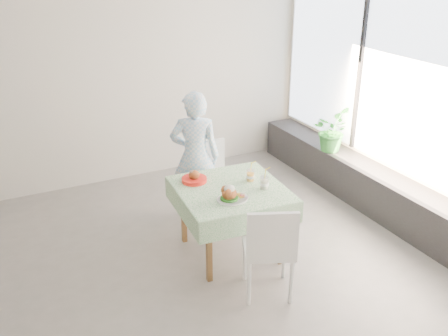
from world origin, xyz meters
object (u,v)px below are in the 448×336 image
chair_near (268,266)px  main_dish (231,195)px  cafe_table (231,213)px  diner (195,157)px  potted_plant (331,130)px  chair_far (211,197)px  juice_cup_orange (250,176)px

chair_near → main_dish: 0.73m
cafe_table → diner: size_ratio=0.73×
chair_near → potted_plant: potted_plant is taller
chair_far → chair_near: bearing=-94.8°
cafe_table → potted_plant: size_ratio=2.03×
chair_far → main_dish: size_ratio=2.95×
diner → chair_far: bearing=165.6°
chair_near → potted_plant: bearing=40.4°
diner → potted_plant: bearing=-152.8°
chair_far → main_dish: chair_far is taller
potted_plant → main_dish: bearing=-151.2°
chair_far → potted_plant: bearing=4.8°
cafe_table → main_dish: main_dish is taller
cafe_table → diner: (-0.01, 0.85, 0.31)m
chair_far → juice_cup_orange: bearing=-78.6°
diner → juice_cup_orange: (0.27, -0.79, 0.03)m
cafe_table → chair_far: 0.76m
diner → main_dish: diner is taller
juice_cup_orange → potted_plant: 1.84m
cafe_table → potted_plant: potted_plant is taller
juice_cup_orange → potted_plant: (1.65, 0.82, -0.02)m
cafe_table → chair_near: chair_near is taller
juice_cup_orange → chair_near: bearing=-107.8°
diner → main_dish: (-0.10, -1.08, 0.03)m
diner → main_dish: 1.09m
cafe_table → potted_plant: bearing=24.8°
chair_near → diner: size_ratio=0.61×
chair_far → diner: 0.52m
chair_near → diner: bearing=90.4°
main_dish → juice_cup_orange: 0.48m
chair_far → diner: bearing=139.3°
cafe_table → main_dish: 0.42m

